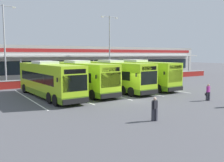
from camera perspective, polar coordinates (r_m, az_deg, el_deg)
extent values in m
plane|color=#4C4C51|center=(24.75, 4.09, -4.29)|extent=(200.00, 200.00, 0.00)
cube|color=#B7B7B2|center=(48.82, -15.02, 3.92)|extent=(70.00, 10.00, 5.50)
cube|color=#19232D|center=(44.07, -13.06, 3.16)|extent=(66.00, 0.08, 2.20)
cube|color=maroon|center=(44.02, -13.15, 6.87)|extent=(68.00, 0.08, 0.60)
cube|color=beige|center=(42.63, -12.47, 5.64)|extent=(67.00, 3.00, 0.24)
cube|color=gray|center=(48.81, -15.12, 7.44)|extent=(70.00, 10.00, 0.50)
cylinder|color=#999999|center=(39.84, -20.23, 2.35)|extent=(0.20, 0.20, 4.20)
cylinder|color=#999999|center=(44.10, -4.26, 3.05)|extent=(0.20, 0.20, 4.20)
cylinder|color=#999999|center=(51.09, 8.14, 3.43)|extent=(0.20, 0.20, 4.20)
cylinder|color=#999999|center=(59.86, 17.25, 3.60)|extent=(0.20, 0.20, 4.20)
cube|color=maroon|center=(37.25, -9.21, -0.06)|extent=(60.00, 0.36, 1.00)
cube|color=#B2B2B2|center=(37.19, -9.22, 0.78)|extent=(60.00, 0.40, 0.10)
cube|color=#9ED11E|center=(26.54, -14.33, 0.39)|extent=(3.23, 12.13, 3.19)
cube|color=#598419|center=(26.70, -14.26, -2.41)|extent=(3.25, 12.15, 0.56)
cube|color=black|center=(26.89, -14.65, 0.98)|extent=(3.12, 9.73, 0.96)
cube|color=black|center=(21.11, -8.50, -0.53)|extent=(2.31, 0.23, 1.40)
cube|color=black|center=(21.01, -8.53, 2.18)|extent=(2.05, 0.20, 0.40)
cube|color=silver|center=(27.36, -15.19, 4.18)|extent=(2.21, 2.91, 0.28)
cube|color=black|center=(21.24, -8.30, -4.58)|extent=(2.46, 0.30, 0.44)
cube|color=black|center=(22.07, -5.55, 0.71)|extent=(0.09, 0.12, 0.36)
cube|color=black|center=(20.78, -12.53, 0.26)|extent=(0.09, 0.12, 0.36)
cylinder|color=black|center=(31.39, -15.27, -1.31)|extent=(0.38, 1.06, 1.04)
cylinder|color=black|center=(30.66, -19.46, -1.62)|extent=(0.38, 1.06, 1.04)
cylinder|color=black|center=(24.29, -8.87, -3.31)|extent=(0.38, 1.06, 1.04)
cylinder|color=black|center=(23.34, -14.14, -3.81)|extent=(0.38, 1.06, 1.04)
cylinder|color=black|center=(23.06, -7.31, -3.79)|extent=(0.38, 1.06, 1.04)
cylinder|color=black|center=(22.06, -12.81, -4.35)|extent=(0.38, 1.06, 1.04)
cube|color=#9ED11E|center=(28.75, -7.12, 0.97)|extent=(3.23, 12.13, 3.19)
cube|color=#598419|center=(28.90, -7.08, -1.63)|extent=(3.25, 12.15, 0.56)
cube|color=black|center=(29.08, -7.50, 1.51)|extent=(3.12, 9.73, 0.96)
cube|color=black|center=(23.69, -0.27, 0.26)|extent=(2.31, 0.23, 1.40)
cube|color=black|center=(23.60, -0.26, 2.68)|extent=(2.05, 0.20, 0.40)
cube|color=silver|center=(29.53, -8.08, 4.46)|extent=(2.21, 2.91, 0.28)
cube|color=black|center=(23.81, -0.11, -3.35)|extent=(2.46, 0.30, 0.44)
cube|color=black|center=(24.80, 2.01, 1.34)|extent=(0.09, 0.12, 0.36)
cube|color=black|center=(23.15, -3.71, 0.98)|extent=(0.09, 0.12, 0.36)
cylinder|color=black|center=(33.51, -9.02, -0.71)|extent=(0.38, 1.06, 1.04)
cylinder|color=black|center=(32.53, -12.79, -0.99)|extent=(0.38, 1.06, 1.04)
cylinder|color=black|center=(26.81, -1.57, -2.34)|extent=(0.38, 1.06, 1.04)
cylinder|color=black|center=(25.57, -6.02, -2.79)|extent=(0.38, 1.06, 1.04)
cylinder|color=black|center=(25.67, 0.18, -2.72)|extent=(0.38, 1.06, 1.04)
cylinder|color=black|center=(24.37, -4.40, -3.22)|extent=(0.38, 1.06, 1.04)
cube|color=#9ED11E|center=(30.55, 0.73, 1.32)|extent=(3.23, 12.13, 3.19)
cube|color=#598419|center=(30.69, 0.73, -1.12)|extent=(3.25, 12.15, 0.56)
cube|color=black|center=(30.86, 0.30, 1.82)|extent=(3.12, 9.73, 0.96)
cube|color=black|center=(26.00, 8.50, 0.72)|extent=(2.31, 0.23, 1.40)
cube|color=black|center=(25.91, 8.55, 2.92)|extent=(2.05, 0.20, 0.40)
cube|color=silver|center=(31.27, -0.35, 4.61)|extent=(2.21, 2.91, 0.28)
cube|color=black|center=(26.10, 8.61, -2.58)|extent=(2.46, 0.30, 0.44)
cube|color=black|center=(27.24, 10.21, 1.68)|extent=(0.09, 0.12, 0.36)
cube|color=black|center=(25.24, 5.58, 1.40)|extent=(0.09, 0.12, 0.36)
cylinder|color=black|center=(35.13, -2.13, -0.32)|extent=(0.38, 1.06, 1.04)
cylinder|color=black|center=(33.89, -5.50, -0.58)|extent=(0.38, 1.06, 1.04)
cylinder|color=black|center=(28.98, 6.38, -1.74)|extent=(0.38, 1.06, 1.04)
cylinder|color=black|center=(27.46, 2.66, -2.15)|extent=(0.38, 1.06, 1.04)
cylinder|color=black|center=(27.97, 8.30, -2.05)|extent=(0.38, 1.06, 1.04)
cylinder|color=black|center=(26.38, 4.54, -2.50)|extent=(0.38, 1.06, 1.04)
cube|color=#9ED11E|center=(33.23, 6.49, 1.67)|extent=(3.23, 12.13, 3.19)
cube|color=#598419|center=(33.36, 6.46, -0.58)|extent=(3.25, 12.15, 0.56)
cube|color=black|center=(33.51, 6.04, 2.13)|extent=(3.12, 9.73, 0.96)
cube|color=black|center=(29.08, 14.35, 1.17)|extent=(2.31, 0.23, 1.40)
cube|color=black|center=(29.01, 14.42, 3.13)|extent=(2.05, 0.20, 0.40)
cube|color=silver|center=(33.89, 5.40, 4.71)|extent=(2.21, 2.91, 0.28)
cube|color=black|center=(29.18, 14.44, -1.78)|extent=(2.46, 0.30, 0.44)
cube|color=black|center=(30.40, 15.64, 2.00)|extent=(0.09, 0.12, 0.36)
cube|color=black|center=(28.20, 11.91, 1.79)|extent=(0.09, 0.12, 0.36)
cylinder|color=black|center=(37.63, 3.14, 0.11)|extent=(0.38, 1.06, 1.04)
cylinder|color=black|center=(36.19, 0.18, -0.13)|extent=(0.38, 1.06, 1.04)
cylinder|color=black|center=(31.94, 11.90, -1.10)|extent=(0.38, 1.06, 1.04)
cylinder|color=black|center=(30.24, 8.82, -1.44)|extent=(0.38, 1.06, 1.04)
cylinder|color=black|center=(31.02, 13.80, -1.36)|extent=(0.38, 1.06, 1.04)
cylinder|color=black|center=(29.27, 10.74, -1.73)|extent=(0.38, 1.06, 1.04)
cube|color=silver|center=(26.69, -18.71, -3.83)|extent=(0.14, 13.00, 0.01)
cube|color=silver|center=(27.94, -10.30, -3.17)|extent=(0.14, 13.00, 0.01)
cube|color=silver|center=(29.73, -2.77, -2.51)|extent=(0.14, 13.00, 0.01)
cube|color=silver|center=(31.98, 3.80, -1.90)|extent=(0.14, 13.00, 0.01)
cube|color=silver|center=(34.60, 9.44, -1.36)|extent=(0.14, 13.00, 0.01)
cube|color=#33333D|center=(25.82, 21.05, -3.31)|extent=(0.17, 0.20, 0.84)
cube|color=#33333D|center=(25.91, 21.44, -3.29)|extent=(0.17, 0.20, 0.84)
cube|color=#A32D89|center=(25.77, 21.31, -1.76)|extent=(0.37, 0.27, 0.56)
cube|color=#A32D89|center=(25.58, 21.08, -1.88)|extent=(0.11, 0.11, 0.54)
cube|color=#A32D89|center=(25.97, 21.52, -1.78)|extent=(0.11, 0.11, 0.54)
sphere|color=tan|center=(25.72, 21.34, -0.90)|extent=(0.22, 0.22, 0.22)
cube|color=black|center=(25.59, 20.93, -2.91)|extent=(0.17, 0.30, 0.22)
cylinder|color=black|center=(25.56, 20.95, -2.51)|extent=(0.02, 0.02, 0.16)
cube|color=#33333D|center=(17.09, 9.44, -7.68)|extent=(0.16, 0.20, 0.84)
cube|color=#33333D|center=(17.14, 10.09, -7.65)|extent=(0.16, 0.20, 0.84)
cube|color=black|center=(16.96, 9.81, -5.37)|extent=(0.37, 0.27, 0.56)
cube|color=black|center=(16.80, 9.33, -5.57)|extent=(0.10, 0.11, 0.54)
cube|color=black|center=(17.14, 10.28, -5.36)|extent=(0.10, 0.11, 0.54)
sphere|color=#DBB293|center=(16.89, 9.83, -4.07)|extent=(0.22, 0.22, 0.22)
cylinder|color=#9E9EA3|center=(36.30, -23.50, 7.26)|extent=(0.20, 0.20, 11.00)
cylinder|color=#9E9EA3|center=(36.84, -23.87, 15.60)|extent=(2.80, 0.10, 0.10)
cube|color=silver|center=(37.06, -21.64, 15.47)|extent=(0.44, 0.28, 0.20)
cylinder|color=#9E9EA3|center=(43.08, -0.56, 7.51)|extent=(0.20, 0.20, 11.00)
cylinder|color=#9E9EA3|center=(43.54, -0.57, 14.57)|extent=(2.80, 0.10, 0.10)
cube|color=silver|center=(42.81, -2.22, 14.57)|extent=(0.44, 0.28, 0.20)
cube|color=silver|center=(44.27, 1.02, 14.30)|extent=(0.44, 0.28, 0.20)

